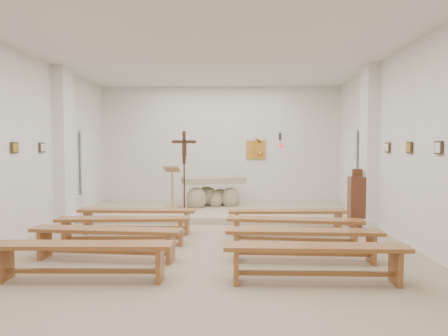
{
  "coord_description": "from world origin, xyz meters",
  "views": [
    {
      "loc": [
        0.5,
        -6.79,
        1.73
      ],
      "look_at": [
        0.22,
        1.6,
        1.29
      ],
      "focal_mm": 32.0,
      "sensor_mm": 36.0,
      "label": 1
    }
  ],
  "objects_px": {
    "bench_left_third": "(106,236)",
    "bench_right_fourth": "(316,255)",
    "bench_left_second": "(124,224)",
    "bench_right_second": "(294,225)",
    "bench_right_front": "(287,216)",
    "bench_left_fourth": "(82,253)",
    "donation_pedestal": "(357,201)",
    "crucifix_stand": "(184,165)",
    "bench_left_front": "(137,215)",
    "lectern": "(172,187)",
    "altar": "(213,194)",
    "bench_right_third": "(303,238)"
  },
  "relations": [
    {
      "from": "bench_left_third",
      "to": "bench_right_fourth",
      "type": "bearing_deg",
      "value": -12.93
    },
    {
      "from": "bench_left_second",
      "to": "bench_right_second",
      "type": "height_order",
      "value": "same"
    },
    {
      "from": "bench_left_second",
      "to": "bench_right_front",
      "type": "bearing_deg",
      "value": 13.96
    },
    {
      "from": "bench_left_fourth",
      "to": "bench_left_third",
      "type": "bearing_deg",
      "value": 88.59
    },
    {
      "from": "bench_left_fourth",
      "to": "bench_right_fourth",
      "type": "distance_m",
      "value": 2.99
    },
    {
      "from": "bench_left_third",
      "to": "bench_left_fourth",
      "type": "relative_size",
      "value": 1.01
    },
    {
      "from": "bench_right_second",
      "to": "donation_pedestal",
      "type": "bearing_deg",
      "value": 53.91
    },
    {
      "from": "crucifix_stand",
      "to": "bench_left_fourth",
      "type": "distance_m",
      "value": 4.98
    },
    {
      "from": "bench_right_second",
      "to": "bench_left_third",
      "type": "bearing_deg",
      "value": -156.74
    },
    {
      "from": "bench_left_third",
      "to": "bench_left_fourth",
      "type": "height_order",
      "value": "same"
    },
    {
      "from": "bench_right_front",
      "to": "bench_left_second",
      "type": "xyz_separation_m",
      "value": [
        -2.99,
        -0.94,
        0.0
      ]
    },
    {
      "from": "bench_left_front",
      "to": "donation_pedestal",
      "type": "bearing_deg",
      "value": 10.96
    },
    {
      "from": "lectern",
      "to": "crucifix_stand",
      "type": "distance_m",
      "value": 0.76
    },
    {
      "from": "altar",
      "to": "bench_right_front",
      "type": "bearing_deg",
      "value": -76.7
    },
    {
      "from": "bench_left_front",
      "to": "bench_left_fourth",
      "type": "xyz_separation_m",
      "value": [
        0.0,
        -2.83,
        0.0
      ]
    },
    {
      "from": "crucifix_stand",
      "to": "bench_left_second",
      "type": "xyz_separation_m",
      "value": [
        -0.68,
        -2.96,
        -0.92
      ]
    },
    {
      "from": "lectern",
      "to": "bench_right_front",
      "type": "relative_size",
      "value": 0.48
    },
    {
      "from": "bench_left_third",
      "to": "crucifix_stand",
      "type": "bearing_deg",
      "value": 84.74
    },
    {
      "from": "bench_right_second",
      "to": "bench_right_front",
      "type": "bearing_deg",
      "value": 95.76
    },
    {
      "from": "bench_left_front",
      "to": "bench_left_second",
      "type": "relative_size",
      "value": 0.99
    },
    {
      "from": "bench_left_front",
      "to": "bench_left_fourth",
      "type": "distance_m",
      "value": 2.83
    },
    {
      "from": "crucifix_stand",
      "to": "bench_left_front",
      "type": "distance_m",
      "value": 2.32
    },
    {
      "from": "bench_left_second",
      "to": "lectern",
      "type": "bearing_deg",
      "value": 80.87
    },
    {
      "from": "donation_pedestal",
      "to": "bench_left_front",
      "type": "bearing_deg",
      "value": -168.22
    },
    {
      "from": "crucifix_stand",
      "to": "bench_right_third",
      "type": "relative_size",
      "value": 0.85
    },
    {
      "from": "bench_right_fourth",
      "to": "bench_left_third",
      "type": "bearing_deg",
      "value": 162.43
    },
    {
      "from": "donation_pedestal",
      "to": "bench_left_third",
      "type": "bearing_deg",
      "value": -147.9
    },
    {
      "from": "bench_left_third",
      "to": "bench_right_fourth",
      "type": "relative_size",
      "value": 1.01
    },
    {
      "from": "donation_pedestal",
      "to": "bench_left_fourth",
      "type": "bearing_deg",
      "value": -139.98
    },
    {
      "from": "altar",
      "to": "bench_right_front",
      "type": "xyz_separation_m",
      "value": [
        1.65,
        -2.76,
        -0.11
      ]
    },
    {
      "from": "lectern",
      "to": "bench_left_second",
      "type": "bearing_deg",
      "value": -87.36
    },
    {
      "from": "bench_right_front",
      "to": "bench_right_fourth",
      "type": "distance_m",
      "value": 2.83
    },
    {
      "from": "bench_left_fourth",
      "to": "bench_right_fourth",
      "type": "height_order",
      "value": "same"
    },
    {
      "from": "bench_right_second",
      "to": "bench_left_fourth",
      "type": "relative_size",
      "value": 1.01
    },
    {
      "from": "altar",
      "to": "bench_right_second",
      "type": "height_order",
      "value": "altar"
    },
    {
      "from": "lectern",
      "to": "bench_right_fourth",
      "type": "height_order",
      "value": "lectern"
    },
    {
      "from": "lectern",
      "to": "bench_left_fourth",
      "type": "height_order",
      "value": "lectern"
    },
    {
      "from": "lectern",
      "to": "bench_right_front",
      "type": "height_order",
      "value": "lectern"
    },
    {
      "from": "bench_right_front",
      "to": "bench_left_third",
      "type": "xyz_separation_m",
      "value": [
        -2.99,
        -1.89,
        0.0
      ]
    },
    {
      "from": "crucifix_stand",
      "to": "bench_right_fourth",
      "type": "xyz_separation_m",
      "value": [
        2.31,
        -4.84,
        -0.92
      ]
    },
    {
      "from": "altar",
      "to": "bench_left_third",
      "type": "distance_m",
      "value": 4.84
    },
    {
      "from": "altar",
      "to": "lectern",
      "type": "distance_m",
      "value": 1.13
    },
    {
      "from": "donation_pedestal",
      "to": "bench_left_second",
      "type": "distance_m",
      "value": 4.93
    },
    {
      "from": "altar",
      "to": "bench_left_front",
      "type": "bearing_deg",
      "value": -133.43
    },
    {
      "from": "altar",
      "to": "donation_pedestal",
      "type": "xyz_separation_m",
      "value": [
        3.25,
        -1.92,
        0.08
      ]
    },
    {
      "from": "donation_pedestal",
      "to": "bench_left_second",
      "type": "height_order",
      "value": "donation_pedestal"
    },
    {
      "from": "altar",
      "to": "bench_right_fourth",
      "type": "distance_m",
      "value": 5.83
    },
    {
      "from": "altar",
      "to": "crucifix_stand",
      "type": "distance_m",
      "value": 1.29
    },
    {
      "from": "crucifix_stand",
      "to": "bench_left_front",
      "type": "relative_size",
      "value": 0.85
    },
    {
      "from": "bench_left_front",
      "to": "bench_right_fourth",
      "type": "height_order",
      "value": "same"
    }
  ]
}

